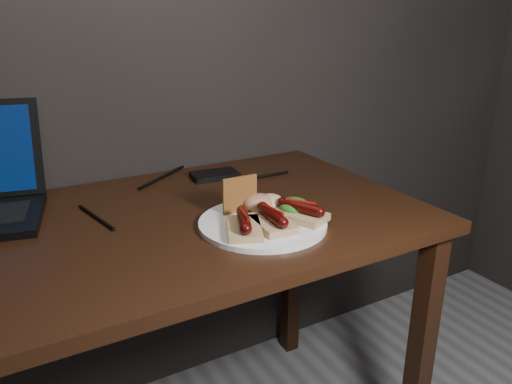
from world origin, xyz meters
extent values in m
cube|color=black|center=(0.00, 1.38, 0.73)|extent=(1.40, 0.70, 0.03)
cube|color=black|center=(0.65, 1.08, 0.36)|extent=(0.05, 0.05, 0.72)
cube|color=black|center=(0.65, 1.68, 0.36)|extent=(0.05, 0.05, 0.72)
cube|color=black|center=(0.33, 1.60, 0.76)|extent=(0.14, 0.09, 0.02)
cylinder|color=black|center=(-0.04, 1.46, 0.75)|extent=(0.04, 0.18, 0.01)
cylinder|color=black|center=(0.19, 1.67, 0.75)|extent=(0.18, 0.14, 0.01)
cylinder|color=black|center=(0.46, 1.54, 0.75)|extent=(0.14, 0.01, 0.01)
cylinder|color=white|center=(0.28, 1.24, 0.76)|extent=(0.29, 0.29, 0.01)
cube|color=tan|center=(0.21, 1.21, 0.77)|extent=(0.11, 0.13, 0.02)
cylinder|color=#440704|center=(0.21, 1.21, 0.79)|extent=(0.06, 0.10, 0.02)
sphere|color=#440704|center=(0.19, 1.17, 0.79)|extent=(0.03, 0.02, 0.02)
sphere|color=#440704|center=(0.23, 1.25, 0.79)|extent=(0.03, 0.02, 0.02)
cylinder|color=#6A0B05|center=(0.21, 1.21, 0.80)|extent=(0.02, 0.07, 0.01)
cube|color=tan|center=(0.28, 1.20, 0.77)|extent=(0.08, 0.12, 0.02)
cylinder|color=#440704|center=(0.28, 1.20, 0.79)|extent=(0.03, 0.10, 0.02)
sphere|color=#440704|center=(0.27, 1.16, 0.79)|extent=(0.03, 0.02, 0.02)
sphere|color=#440704|center=(0.28, 1.25, 0.79)|extent=(0.03, 0.02, 0.02)
cylinder|color=#6A0B05|center=(0.28, 1.20, 0.80)|extent=(0.02, 0.07, 0.01)
cube|color=tan|center=(0.35, 1.21, 0.77)|extent=(0.11, 0.13, 0.02)
cylinder|color=#440704|center=(0.35, 1.21, 0.79)|extent=(0.06, 0.10, 0.02)
sphere|color=#440704|center=(0.37, 1.17, 0.79)|extent=(0.03, 0.02, 0.02)
sphere|color=#440704|center=(0.33, 1.25, 0.79)|extent=(0.03, 0.02, 0.02)
cylinder|color=#6A0B05|center=(0.35, 1.21, 0.80)|extent=(0.05, 0.06, 0.01)
cube|color=#AB642E|center=(0.26, 1.31, 0.80)|extent=(0.08, 0.01, 0.08)
ellipsoid|color=#125C14|center=(0.36, 1.24, 0.78)|extent=(0.07, 0.07, 0.04)
ellipsoid|color=maroon|center=(0.30, 1.30, 0.78)|extent=(0.07, 0.07, 0.04)
ellipsoid|color=beige|center=(0.33, 1.29, 0.78)|extent=(0.06, 0.06, 0.04)
camera|label=1|loc=(-0.23, 0.37, 1.20)|focal=35.00mm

